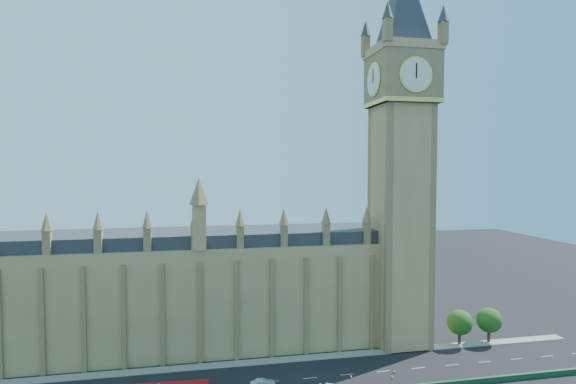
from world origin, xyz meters
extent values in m
plane|color=black|center=(0.00, 0.00, 0.00)|extent=(400.00, 400.00, 0.00)
cube|color=#A98552|center=(-25.00, 22.00, 12.50)|extent=(120.00, 20.00, 25.00)
cube|color=#2D3035|center=(-25.00, 22.00, 26.50)|extent=(120.00, 18.00, 3.00)
cube|color=#A98552|center=(38.00, 14.00, 29.00)|extent=(12.00, 12.00, 58.00)
cube|color=olive|center=(38.00, 14.00, 64.00)|extent=(14.00, 14.00, 12.00)
cylinder|color=silver|center=(38.00, 6.85, 64.00)|extent=(7.20, 0.30, 7.20)
cube|color=#A98552|center=(38.00, 14.00, 71.00)|extent=(14.50, 14.50, 2.00)
cube|color=gray|center=(0.00, 9.50, 0.08)|extent=(160.00, 3.00, 0.16)
cylinder|color=#382619|center=(52.00, 10.00, 2.00)|extent=(0.70, 0.70, 4.00)
sphere|color=#1A4512|center=(52.00, 10.00, 5.50)|extent=(6.00, 6.00, 6.00)
sphere|color=#1A4512|center=(52.80, 10.30, 6.10)|extent=(4.38, 4.38, 4.38)
cylinder|color=#382619|center=(60.00, 10.00, 2.00)|extent=(0.70, 0.70, 4.00)
sphere|color=#1A4512|center=(60.00, 10.00, 5.50)|extent=(6.00, 6.00, 6.00)
sphere|color=#1A4512|center=(60.80, 10.30, 6.10)|extent=(4.38, 4.38, 4.38)
imported|color=#B4B8BC|center=(2.00, -2.18, 0.80)|extent=(4.94, 1.89, 1.61)
cone|color=#F9550D|center=(14.60, -3.67, 0.33)|extent=(0.56, 0.56, 0.67)
cylinder|color=white|center=(14.60, -3.67, 0.43)|extent=(0.33, 0.33, 0.11)
cube|color=black|center=(28.48, -3.64, 0.02)|extent=(0.52, 0.52, 0.04)
cone|color=orange|center=(28.48, -3.64, 0.35)|extent=(0.57, 0.57, 0.71)
cylinder|color=white|center=(28.48, -3.64, 0.46)|extent=(0.34, 0.34, 0.12)
cube|color=black|center=(29.93, -1.36, 0.02)|extent=(0.44, 0.44, 0.04)
cone|color=red|center=(29.93, -1.36, 0.36)|extent=(0.49, 0.49, 0.71)
cylinder|color=white|center=(29.93, -1.36, 0.46)|extent=(0.35, 0.35, 0.12)
cube|color=black|center=(20.25, -1.74, 0.02)|extent=(0.48, 0.48, 0.04)
cone|color=#D9640B|center=(20.25, -1.74, 0.32)|extent=(0.52, 0.52, 0.64)
cylinder|color=white|center=(20.25, -1.74, 0.41)|extent=(0.31, 0.31, 0.11)
camera|label=1|loc=(-9.75, -87.31, 42.67)|focal=28.00mm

